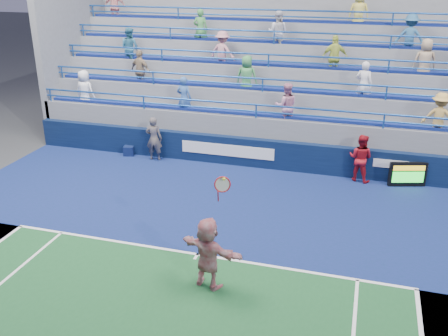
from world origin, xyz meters
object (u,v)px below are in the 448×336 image
(line_judge, at_px, (154,139))
(serve_speed_board, at_px, (408,174))
(judge_chair, at_px, (129,150))
(ball_girl, at_px, (360,158))
(tennis_player, at_px, (208,253))

(line_judge, bearing_deg, serve_speed_board, 171.80)
(line_judge, bearing_deg, judge_chair, -17.15)
(serve_speed_board, relative_size, ball_girl, 0.74)
(judge_chair, bearing_deg, line_judge, -8.37)
(serve_speed_board, height_order, ball_girl, ball_girl)
(serve_speed_board, distance_m, tennis_player, 8.80)
(judge_chair, height_order, line_judge, line_judge)
(serve_speed_board, bearing_deg, ball_girl, 178.11)
(judge_chair, xyz_separation_m, line_judge, (1.19, -0.18, 0.64))
(serve_speed_board, distance_m, ball_girl, 1.66)
(serve_speed_board, height_order, line_judge, line_judge)
(line_judge, relative_size, ball_girl, 1.02)
(tennis_player, height_order, line_judge, tennis_player)
(serve_speed_board, bearing_deg, judge_chair, 179.56)
(line_judge, xyz_separation_m, ball_girl, (7.73, 0.15, -0.02))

